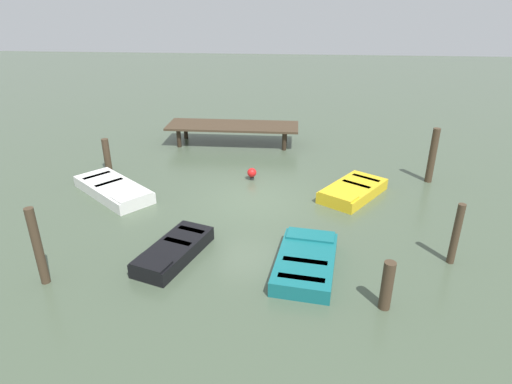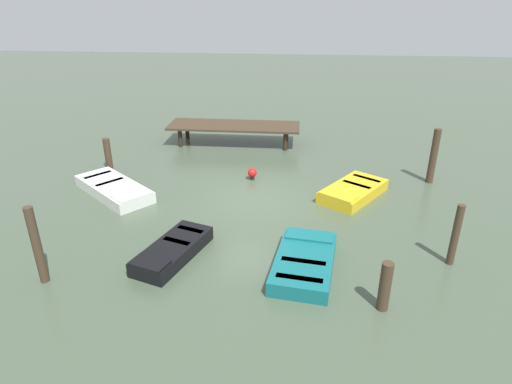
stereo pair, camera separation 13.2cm
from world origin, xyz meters
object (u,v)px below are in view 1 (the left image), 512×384
Objects in this scene: mooring_piling_near_left at (107,155)px; marker_buoy at (252,173)px; dock_segment at (233,127)px; rowboat_yellow at (353,191)px; mooring_piling_mid_right at (387,286)px; mooring_piling_far_left at (432,156)px; rowboat_white at (114,189)px; mooring_piling_center at (38,247)px; mooring_piling_far_right at (456,234)px; rowboat_black at (174,251)px; rowboat_teal at (306,262)px.

mooring_piling_near_left reaches higher than marker_buoy.
marker_buoy is at bearing -72.76° from dock_segment.
mooring_piling_mid_right is (0.05, -6.12, 0.41)m from rowboat_yellow.
mooring_piling_far_left reaches higher than mooring_piling_near_left.
rowboat_white is 5.31m from mooring_piling_center.
rowboat_white is at bearing 147.68° from mooring_piling_mid_right.
mooring_piling_center is (-10.48, -1.83, 0.17)m from mooring_piling_far_right.
mooring_piling_mid_right reaches higher than rowboat_yellow.
mooring_piling_mid_right is at bearing -1.62° from mooring_piling_center.
rowboat_yellow is 0.87× the size of rowboat_white.
rowboat_black is (3.24, -3.84, 0.00)m from rowboat_white.
rowboat_black is at bearing -105.81° from marker_buoy.
rowboat_white and rowboat_black have the same top height.
rowboat_white and rowboat_teal have the same top height.
rowboat_teal is 1.39× the size of mooring_piling_center.
mooring_piling_mid_right is (8.36, -0.24, -0.42)m from mooring_piling_center.
rowboat_yellow is at bearing 35.32° from mooring_piling_center.
mooring_piling_near_left is (-4.35, 6.10, 0.46)m from rowboat_black.
marker_buoy is (-6.83, -0.44, -0.78)m from mooring_piling_far_left.
dock_segment is at bearing 74.23° from mooring_piling_center.
mooring_piling_mid_right is (1.80, -1.42, 0.41)m from rowboat_teal.
rowboat_yellow is 3.58m from mooring_piling_far_left.
mooring_piling_center reaches higher than mooring_piling_far_right.
mooring_piling_near_left reaches higher than dock_segment.
rowboat_yellow is 2.25× the size of mooring_piling_near_left.
mooring_piling_near_left is 0.64× the size of mooring_piling_center.
marker_buoy is (4.55, 7.06, -0.76)m from mooring_piling_center.
mooring_piling_near_left is (-9.71, 1.61, 0.46)m from rowboat_yellow.
rowboat_teal is at bearing 9.54° from rowboat_white.
rowboat_white is 2.82× the size of mooring_piling_mid_right.
rowboat_yellow is 10.21m from mooring_piling_center.
rowboat_white is 1.25× the size of rowboat_black.
mooring_piling_far_right is at bearing -41.38° from marker_buoy.
rowboat_teal is at bearing -71.75° from dock_segment.
mooring_piling_mid_right is (8.65, -5.47, 0.41)m from rowboat_white.
mooring_piling_far_right is at bearing -25.45° from mooring_piling_near_left.
mooring_piling_far_left is 4.43× the size of marker_buoy.
mooring_piling_far_left reaches higher than rowboat_yellow.
mooring_piling_center reaches higher than rowboat_yellow.
rowboat_yellow is 4.65m from mooring_piling_far_right.
marker_buoy is at bearing 138.62° from mooring_piling_far_right.
mooring_piling_far_right is (3.92, 0.65, 0.66)m from rowboat_teal.
mooring_piling_far_right is 1.41× the size of mooring_piling_mid_right.
mooring_piling_center is at bearing -122.80° from marker_buoy.
mooring_piling_mid_right is (-2.12, -2.07, -0.26)m from mooring_piling_far_right.
dock_segment reaches higher than rowboat_black.
mooring_piling_center reaches higher than rowboat_white.
rowboat_yellow is 6.99m from rowboat_black.
rowboat_yellow is at bearing -47.15° from dock_segment.
mooring_piling_far_right is 7.93m from marker_buoy.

